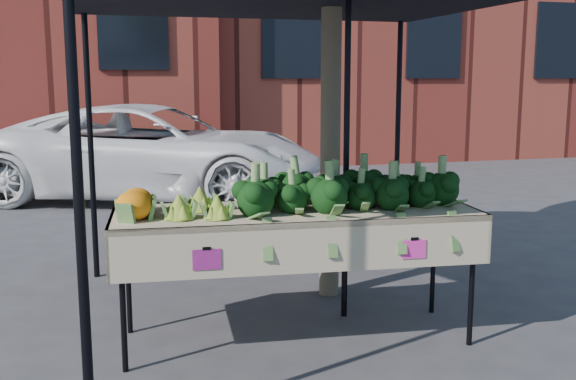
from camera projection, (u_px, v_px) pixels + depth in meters
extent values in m
plane|color=#353538|center=(274.00, 342.00, 4.50)|extent=(90.00, 90.00, 0.00)
cube|color=#C1AD8C|center=(296.00, 275.00, 4.50)|extent=(2.46, 0.99, 0.90)
cube|color=#F22D8C|center=(213.00, 261.00, 3.91)|extent=(0.17, 0.01, 0.12)
cube|color=#E82C9C|center=(416.00, 247.00, 4.25)|extent=(0.17, 0.01, 0.12)
ellipsoid|color=black|center=(346.00, 185.00, 4.52)|extent=(1.57, 0.60, 0.29)
ellipsoid|color=#98B637|center=(196.00, 198.00, 4.22)|extent=(0.45, 0.49, 0.22)
ellipsoid|color=orange|center=(135.00, 201.00, 4.20)|extent=(0.25, 0.45, 0.20)
imported|color=white|center=(150.00, 26.00, 9.47)|extent=(2.17, 2.66, 4.98)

